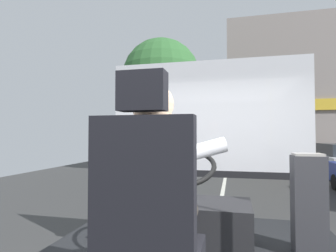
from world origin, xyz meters
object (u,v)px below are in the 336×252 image
Objects in this scene: bus_driver at (155,186)px; driver_seat at (149,230)px; steering_console at (188,221)px; fare_box at (309,204)px.

driver_seat is at bearing -90.00° from bus_driver.
steering_console is at bearing 90.00° from bus_driver.
bus_driver is at bearing -90.00° from steering_console.
driver_seat is 1.53× the size of bus_driver.
driver_seat is 1.53× the size of fare_box.
driver_seat reaches higher than fare_box.
fare_box is (1.01, 1.26, -0.12)m from driver_seat.
steering_console reaches higher than fare_box.
steering_console is 1.31× the size of fare_box.
driver_seat is at bearing -128.92° from fare_box.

